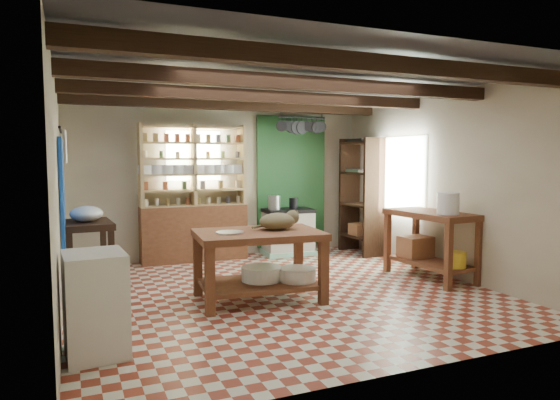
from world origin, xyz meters
name	(u,v)px	position (x,y,z in m)	size (l,w,h in m)	color
floor	(281,293)	(0.00, 0.00, -0.01)	(5.00, 5.00, 0.02)	maroon
ceiling	(281,80)	(0.00, 0.00, 2.60)	(5.00, 5.00, 0.02)	#444348
wall_back	(223,180)	(0.00, 2.50, 1.30)	(5.00, 0.04, 2.60)	#BFB49A
wall_front	(410,207)	(0.00, -2.50, 1.30)	(5.00, 0.04, 2.60)	#BFB49A
wall_left	(58,194)	(-2.50, 0.00, 1.30)	(0.04, 5.00, 2.60)	#BFB49A
wall_right	(443,184)	(2.50, 0.00, 1.30)	(0.04, 5.00, 2.60)	#BFB49A
ceiling_beams	(281,90)	(0.00, 0.00, 2.48)	(5.00, 3.80, 0.15)	black
blue_wall_patch	(63,206)	(-2.47, 0.90, 1.10)	(0.04, 1.40, 1.60)	#1649AB
green_wall_patch	(291,181)	(1.25, 2.47, 1.25)	(1.30, 0.04, 2.30)	#205127
window_back	(194,156)	(-0.50, 2.48, 1.70)	(0.90, 0.02, 0.80)	beige
window_right	(399,175)	(2.48, 1.00, 1.40)	(0.02, 1.30, 1.20)	beige
utensil_rail	(61,145)	(-2.44, -1.20, 1.78)	(0.06, 0.90, 0.28)	black
pot_rack	(302,127)	(1.25, 2.05, 2.18)	(0.86, 0.12, 0.36)	black
shelving_unit	(194,193)	(-0.55, 2.31, 1.10)	(1.70, 0.34, 2.20)	tan
tall_rack	(361,196)	(2.28, 1.80, 1.00)	(0.40, 0.86, 2.00)	black
work_table	(259,266)	(-0.37, -0.19, 0.41)	(1.44, 0.96, 0.82)	brown
stove	(288,232)	(1.04, 2.15, 0.40)	(0.81, 0.55, 0.80)	beige
prep_table	(88,255)	(-2.20, 1.15, 0.43)	(0.59, 0.85, 0.86)	black
white_cabinet	(95,304)	(-2.22, -1.17, 0.44)	(0.49, 0.59, 0.88)	white
right_counter	(431,245)	(2.18, -0.15, 0.47)	(0.65, 1.31, 0.94)	brown
cat	(277,221)	(-0.12, -0.16, 0.92)	(0.45, 0.34, 0.20)	olive
steel_tray	(230,232)	(-0.72, -0.21, 0.83)	(0.32, 0.32, 0.02)	#A9AAB1
basin_large	(262,274)	(-0.32, -0.14, 0.30)	(0.48, 0.48, 0.17)	white
basin_small	(297,274)	(0.07, -0.33, 0.29)	(0.44, 0.44, 0.15)	white
kettle_left	(274,202)	(0.79, 2.17, 0.91)	(0.20, 0.20, 0.23)	#A9AAB1
kettle_right	(293,203)	(1.14, 2.14, 0.89)	(0.15, 0.15, 0.18)	black
enamel_bowl	(86,214)	(-2.20, 1.15, 0.96)	(0.40, 0.40, 0.20)	white
white_bucket	(448,203)	(2.15, -0.50, 1.08)	(0.28, 0.28, 0.28)	white
wicker_basket	(415,247)	(2.16, 0.15, 0.40)	(0.43, 0.34, 0.30)	#955E3C
yellow_tub	(455,260)	(2.21, -0.60, 0.35)	(0.28, 0.28, 0.20)	gold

